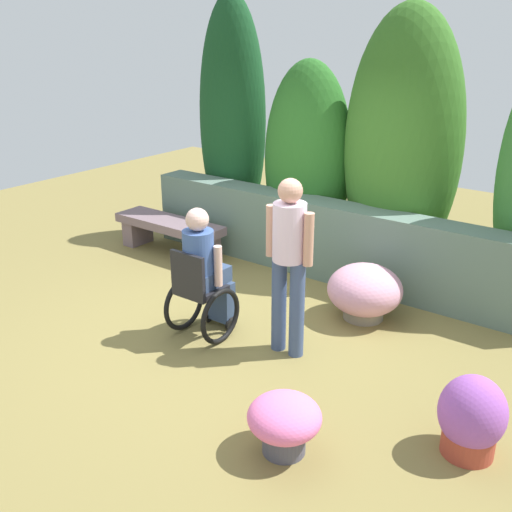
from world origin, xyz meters
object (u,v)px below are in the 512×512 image
Objects in this scene: person_in_wheelchair at (203,277)px; flower_pot_terracotta_by_wall at (284,421)px; stone_bench at (170,230)px; flower_pot_purple_near at (365,292)px; flower_pot_red_accent at (471,418)px; person_standing_companion at (289,256)px.

person_in_wheelchair is 2.46× the size of flower_pot_terracotta_by_wall.
person_in_wheelchair is 1.95m from flower_pot_terracotta_by_wall.
flower_pot_purple_near is at bearing -10.68° from stone_bench.
flower_pot_purple_near reaches higher than flower_pot_terracotta_by_wall.
flower_pot_terracotta_by_wall is at bearing -144.01° from flower_pot_red_accent.
person_standing_companion reaches higher than flower_pot_purple_near.
person_standing_companion is 2.15× the size of flower_pot_purple_near.
person_in_wheelchair is at bearing -44.68° from stone_bench.
flower_pot_red_accent is at bearing -42.83° from flower_pot_purple_near.
stone_bench is at bearing 145.30° from flower_pot_terracotta_by_wall.
flower_pot_red_accent is at bearing -5.26° from person_standing_companion.
person_standing_companion is 1.29m from flower_pot_purple_near.
person_in_wheelchair reaches higher than flower_pot_purple_near.
flower_pot_red_accent is at bearing -8.47° from person_in_wheelchair.
flower_pot_purple_near is at bearing 44.92° from person_in_wheelchair.
person_in_wheelchair is 0.79× the size of person_standing_companion.
person_in_wheelchair is at bearing -131.16° from flower_pot_purple_near.
person_in_wheelchair reaches higher than stone_bench.
flower_pot_terracotta_by_wall is at bearing -76.91° from flower_pot_purple_near.
stone_bench is 3.01× the size of flower_pot_terracotta_by_wall.
person_in_wheelchair reaches higher than flower_pot_terracotta_by_wall.
flower_pot_red_accent is (4.61, -1.67, -0.02)m from stone_bench.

